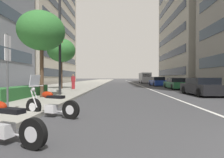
{
  "coord_description": "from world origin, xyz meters",
  "views": [
    {
      "loc": [
        -2.46,
        3.68,
        1.38
      ],
      "look_at": [
        17.38,
        4.36,
        1.19
      ],
      "focal_mm": 28.45,
      "sensor_mm": 36.0,
      "label": 1
    }
  ],
  "objects_px": {
    "car_far_down_avenue": "(176,84)",
    "pedestrian_on_plaza": "(73,82)",
    "car_approaching_light": "(157,82)",
    "street_lamp_with_banners": "(64,26)",
    "motorcycle_nearest_camera": "(3,124)",
    "parking_sign_by_curb": "(8,64)",
    "delivery_van_ahead": "(145,78)",
    "street_tree_by_lamp_post": "(42,31)",
    "street_tree_near_plaza_corner": "(61,50)",
    "motorcycle_under_tarp": "(50,104)",
    "car_mid_block_traffic": "(202,87)"
  },
  "relations": [
    {
      "from": "car_approaching_light",
      "to": "pedestrian_on_plaza",
      "type": "relative_size",
      "value": 2.82
    },
    {
      "from": "car_approaching_light",
      "to": "street_lamp_with_banners",
      "type": "height_order",
      "value": "street_lamp_with_banners"
    },
    {
      "from": "street_lamp_with_banners",
      "to": "parking_sign_by_curb",
      "type": "bearing_deg",
      "value": -178.86
    },
    {
      "from": "car_far_down_avenue",
      "to": "delivery_van_ahead",
      "type": "relative_size",
      "value": 0.79
    },
    {
      "from": "motorcycle_nearest_camera",
      "to": "parking_sign_by_curb",
      "type": "height_order",
      "value": "parking_sign_by_curb"
    },
    {
      "from": "car_far_down_avenue",
      "to": "car_approaching_light",
      "type": "distance_m",
      "value": 7.18
    },
    {
      "from": "street_tree_by_lamp_post",
      "to": "pedestrian_on_plaza",
      "type": "distance_m",
      "value": 8.39
    },
    {
      "from": "street_lamp_with_banners",
      "to": "street_tree_near_plaza_corner",
      "type": "distance_m",
      "value": 7.21
    },
    {
      "from": "motorcycle_nearest_camera",
      "to": "delivery_van_ahead",
      "type": "xyz_separation_m",
      "value": [
        38.59,
        -8.71,
        0.91
      ]
    },
    {
      "from": "motorcycle_under_tarp",
      "to": "car_approaching_light",
      "type": "xyz_separation_m",
      "value": [
        22.61,
        -8.68,
        0.25
      ]
    },
    {
      "from": "car_mid_block_traffic",
      "to": "car_approaching_light",
      "type": "distance_m",
      "value": 14.87
    },
    {
      "from": "street_lamp_with_banners",
      "to": "pedestrian_on_plaza",
      "type": "distance_m",
      "value": 7.42
    },
    {
      "from": "street_tree_near_plaza_corner",
      "to": "street_lamp_with_banners",
      "type": "bearing_deg",
      "value": -160.54
    },
    {
      "from": "motorcycle_nearest_camera",
      "to": "parking_sign_by_curb",
      "type": "xyz_separation_m",
      "value": [
        2.19,
        1.29,
        1.42
      ]
    },
    {
      "from": "car_far_down_avenue",
      "to": "pedestrian_on_plaza",
      "type": "xyz_separation_m",
      "value": [
        -2.97,
        11.64,
        0.31
      ]
    },
    {
      "from": "street_tree_near_plaza_corner",
      "to": "car_mid_block_traffic",
      "type": "bearing_deg",
      "value": -113.1
    },
    {
      "from": "delivery_van_ahead",
      "to": "street_tree_near_plaza_corner",
      "type": "relative_size",
      "value": 1.08
    },
    {
      "from": "car_mid_block_traffic",
      "to": "car_far_down_avenue",
      "type": "xyz_separation_m",
      "value": [
        7.71,
        -0.47,
        -0.03
      ]
    },
    {
      "from": "street_tree_near_plaza_corner",
      "to": "car_far_down_avenue",
      "type": "bearing_deg",
      "value": -79.95
    },
    {
      "from": "delivery_van_ahead",
      "to": "car_approaching_light",
      "type": "bearing_deg",
      "value": 179.71
    },
    {
      "from": "motorcycle_nearest_camera",
      "to": "pedestrian_on_plaza",
      "type": "relative_size",
      "value": 1.35
    },
    {
      "from": "car_far_down_avenue",
      "to": "pedestrian_on_plaza",
      "type": "relative_size",
      "value": 3.02
    },
    {
      "from": "motorcycle_nearest_camera",
      "to": "street_lamp_with_banners",
      "type": "relative_size",
      "value": 0.26
    },
    {
      "from": "motorcycle_under_tarp",
      "to": "car_mid_block_traffic",
      "type": "bearing_deg",
      "value": -119.41
    },
    {
      "from": "car_mid_block_traffic",
      "to": "street_lamp_with_banners",
      "type": "bearing_deg",
      "value": 96.71
    },
    {
      "from": "motorcycle_under_tarp",
      "to": "street_tree_by_lamp_post",
      "type": "distance_m",
      "value": 6.55
    },
    {
      "from": "parking_sign_by_curb",
      "to": "street_tree_by_lamp_post",
      "type": "distance_m",
      "value": 5.72
    },
    {
      "from": "motorcycle_under_tarp",
      "to": "car_mid_block_traffic",
      "type": "xyz_separation_m",
      "value": [
        7.74,
        -8.79,
        0.21
      ]
    },
    {
      "from": "motorcycle_nearest_camera",
      "to": "car_approaching_light",
      "type": "xyz_separation_m",
      "value": [
        25.11,
        -8.71,
        0.28
      ]
    },
    {
      "from": "parking_sign_by_curb",
      "to": "street_tree_near_plaza_corner",
      "type": "distance_m",
      "value": 13.89
    },
    {
      "from": "street_tree_by_lamp_post",
      "to": "pedestrian_on_plaza",
      "type": "height_order",
      "value": "street_tree_by_lamp_post"
    },
    {
      "from": "motorcycle_nearest_camera",
      "to": "car_approaching_light",
      "type": "height_order",
      "value": "car_approaching_light"
    },
    {
      "from": "motorcycle_under_tarp",
      "to": "parking_sign_by_curb",
      "type": "relative_size",
      "value": 0.79
    },
    {
      "from": "motorcycle_under_tarp",
      "to": "delivery_van_ahead",
      "type": "bearing_deg",
      "value": -84.31
    },
    {
      "from": "motorcycle_nearest_camera",
      "to": "street_tree_near_plaza_corner",
      "type": "height_order",
      "value": "street_tree_near_plaza_corner"
    },
    {
      "from": "street_tree_by_lamp_post",
      "to": "street_tree_near_plaza_corner",
      "type": "xyz_separation_m",
      "value": [
        8.35,
        1.46,
        0.09
      ]
    },
    {
      "from": "parking_sign_by_curb",
      "to": "car_approaching_light",
      "type": "bearing_deg",
      "value": -23.59
    },
    {
      "from": "delivery_van_ahead",
      "to": "street_lamp_with_banners",
      "type": "distance_m",
      "value": 31.63
    },
    {
      "from": "car_approaching_light",
      "to": "street_lamp_with_banners",
      "type": "distance_m",
      "value": 19.63
    },
    {
      "from": "pedestrian_on_plaza",
      "to": "street_tree_near_plaza_corner",
      "type": "bearing_deg",
      "value": 43.18
    },
    {
      "from": "motorcycle_nearest_camera",
      "to": "pedestrian_on_plaza",
      "type": "distance_m",
      "value": 15.17
    },
    {
      "from": "motorcycle_under_tarp",
      "to": "car_far_down_avenue",
      "type": "relative_size",
      "value": 0.45
    },
    {
      "from": "street_lamp_with_banners",
      "to": "street_tree_by_lamp_post",
      "type": "height_order",
      "value": "street_lamp_with_banners"
    },
    {
      "from": "delivery_van_ahead",
      "to": "pedestrian_on_plaza",
      "type": "distance_m",
      "value": 26.08
    },
    {
      "from": "parking_sign_by_curb",
      "to": "street_tree_near_plaza_corner",
      "type": "relative_size",
      "value": 0.49
    },
    {
      "from": "street_lamp_with_banners",
      "to": "delivery_van_ahead",
      "type": "bearing_deg",
      "value": -18.82
    },
    {
      "from": "motorcycle_under_tarp",
      "to": "parking_sign_by_curb",
      "type": "bearing_deg",
      "value": 32.04
    },
    {
      "from": "car_mid_block_traffic",
      "to": "parking_sign_by_curb",
      "type": "distance_m",
      "value": 12.97
    },
    {
      "from": "motorcycle_nearest_camera",
      "to": "car_approaching_light",
      "type": "distance_m",
      "value": 26.57
    },
    {
      "from": "pedestrian_on_plaza",
      "to": "street_tree_by_lamp_post",
      "type": "bearing_deg",
      "value": 156.89
    }
  ]
}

